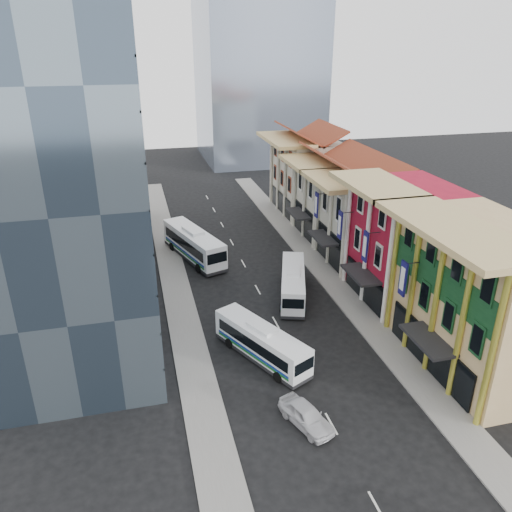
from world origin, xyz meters
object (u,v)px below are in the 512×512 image
object	(u,v)px
bus_left_near	(262,342)
shophouse_tan	(483,299)
office_tower	(68,168)
bus_left_far	(194,244)
bus_right	(293,282)
sedan_left	(306,415)

from	to	relation	value
bus_left_near	shophouse_tan	bearing A→B (deg)	-42.36
office_tower	bus_left_near	size ratio (longest dim) A/B	3.00
bus_left_far	office_tower	bearing A→B (deg)	-149.75
bus_left_near	bus_left_far	world-z (taller)	bus_left_far
bus_left_near	bus_left_far	xyz separation A→B (m)	(-2.72, 22.15, 0.34)
office_tower	bus_right	distance (m)	24.20
office_tower	bus_left_far	world-z (taller)	office_tower
shophouse_tan	sedan_left	size ratio (longest dim) A/B	3.02
bus_left_far	bus_right	size ratio (longest dim) A/B	1.19
office_tower	shophouse_tan	bearing A→B (deg)	-24.30
bus_right	bus_left_far	bearing A→B (deg)	143.00
office_tower	bus_left_far	distance (m)	21.70
shophouse_tan	bus_left_far	size ratio (longest dim) A/B	1.15
shophouse_tan	bus_left_near	size ratio (longest dim) A/B	1.40
bus_right	bus_left_near	bearing A→B (deg)	-103.28
bus_right	sedan_left	bearing A→B (deg)	-87.22
office_tower	bus_left_near	bearing A→B (deg)	-32.86
shophouse_tan	office_tower	xyz separation A→B (m)	(-31.00, 14.00, 9.00)
office_tower	sedan_left	distance (m)	27.28
shophouse_tan	office_tower	bearing A→B (deg)	155.70
bus_left_far	sedan_left	size ratio (longest dim) A/B	2.62
shophouse_tan	bus_right	bearing A→B (deg)	126.53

